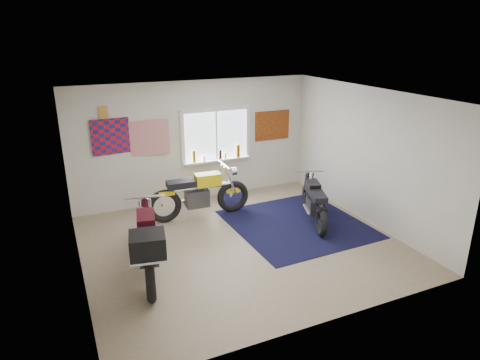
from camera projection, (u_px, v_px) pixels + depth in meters
name	position (u px, v px, depth m)	size (l,w,h in m)	color
ground	(241.00, 244.00, 7.86)	(5.50, 5.50, 0.00)	#9E896B
room_shell	(241.00, 158.00, 7.31)	(5.50, 5.50, 5.50)	white
navy_rug	(297.00, 224.00, 8.64)	(2.50, 2.60, 0.01)	black
window_assembly	(216.00, 139.00, 9.72)	(1.66, 0.17, 1.26)	white
oil_bottles	(221.00, 154.00, 9.81)	(1.16, 0.09, 0.30)	#976716
flag_display	(103.00, 113.00, 8.54)	(1.60, 0.10, 1.17)	red
triumph_poster	(272.00, 125.00, 10.23)	(0.90, 0.03, 0.70)	#A54C14
yellow_triumph	(199.00, 195.00, 8.84)	(2.19, 0.66, 1.10)	black
black_chrome_bike	(314.00, 203.00, 8.63)	(0.81, 1.78, 0.95)	black
maroon_tourer	(148.00, 245.00, 6.57)	(0.88, 2.21, 1.12)	black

